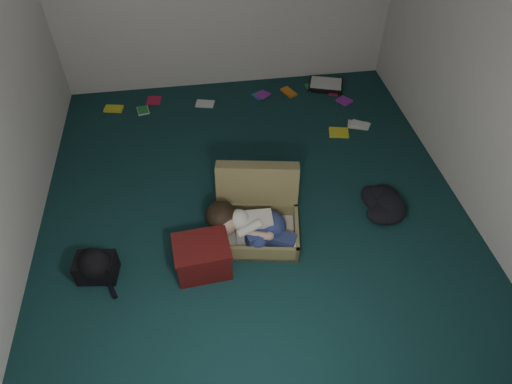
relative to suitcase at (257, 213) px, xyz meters
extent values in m
plane|color=#113031|center=(0.01, 0.23, -0.17)|extent=(4.50, 4.50, 0.00)
plane|color=silver|center=(0.01, -2.02, 1.13)|extent=(4.50, 0.00, 4.50)
plane|color=silver|center=(2.01, 0.23, 1.13)|extent=(0.00, 4.50, 4.50)
cube|color=olive|center=(-0.03, -0.15, -0.08)|extent=(0.83, 0.66, 0.17)
cube|color=beige|center=(-0.03, -0.15, -0.12)|extent=(0.76, 0.58, 0.02)
cube|color=olive|center=(0.03, 0.19, 0.10)|extent=(0.78, 0.36, 0.55)
cube|color=silver|center=(-0.05, -0.17, 0.02)|extent=(0.33, 0.19, 0.24)
sphere|color=tan|center=(-0.29, -0.16, 0.08)|extent=(0.20, 0.20, 0.20)
ellipsoid|color=black|center=(-0.33, -0.09, 0.12)|extent=(0.27, 0.28, 0.23)
ellipsoid|color=navy|center=(0.11, -0.18, 0.02)|extent=(0.25, 0.28, 0.23)
cube|color=navy|center=(0.00, -0.28, 0.00)|extent=(0.30, 0.19, 0.15)
cube|color=navy|center=(0.16, -0.32, -0.02)|extent=(0.29, 0.23, 0.12)
sphere|color=white|center=(0.27, -0.31, -0.04)|extent=(0.12, 0.12, 0.12)
sphere|color=white|center=(0.25, -0.38, -0.05)|extent=(0.11, 0.11, 0.11)
cylinder|color=tan|center=(-0.02, -0.31, 0.06)|extent=(0.20, 0.10, 0.07)
cube|color=#4B100F|center=(-0.52, -0.41, -0.02)|extent=(0.46, 0.37, 0.29)
cube|color=#4B100F|center=(-0.52, -0.41, 0.14)|extent=(0.48, 0.39, 0.02)
cube|color=black|center=(1.23, 2.18, -0.14)|extent=(0.51, 0.45, 0.05)
cube|color=white|center=(1.23, 2.18, -0.11)|extent=(0.46, 0.39, 0.01)
cube|color=yellow|center=(-1.44, 2.07, -0.16)|extent=(0.18, 0.14, 0.02)
cube|color=#BA183F|center=(-0.96, 2.18, -0.16)|extent=(0.23, 0.22, 0.02)
cube|color=white|center=(-0.34, 2.02, -0.16)|extent=(0.18, 0.21, 0.02)
cube|color=#1B6592|center=(0.37, 2.11, -0.16)|extent=(0.19, 0.22, 0.02)
cube|color=orange|center=(0.73, 2.11, -0.16)|extent=(0.23, 0.21, 0.02)
cube|color=#227F39|center=(1.05, 2.18, -0.16)|extent=(0.19, 0.15, 0.02)
cube|color=purple|center=(1.38, 1.82, -0.16)|extent=(0.23, 0.22, 0.02)
cube|color=beige|center=(1.39, 1.33, -0.16)|extent=(0.17, 0.21, 0.02)
cube|color=yellow|center=(1.13, 1.22, -0.16)|extent=(0.20, 0.22, 0.02)
cube|color=#BA183F|center=(1.30, 2.05, -0.16)|extent=(0.22, 0.20, 0.02)
cube|color=white|center=(-1.09, 2.00, -0.16)|extent=(0.20, 0.17, 0.02)
camera|label=1|loc=(-0.42, -2.73, 3.07)|focal=32.00mm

